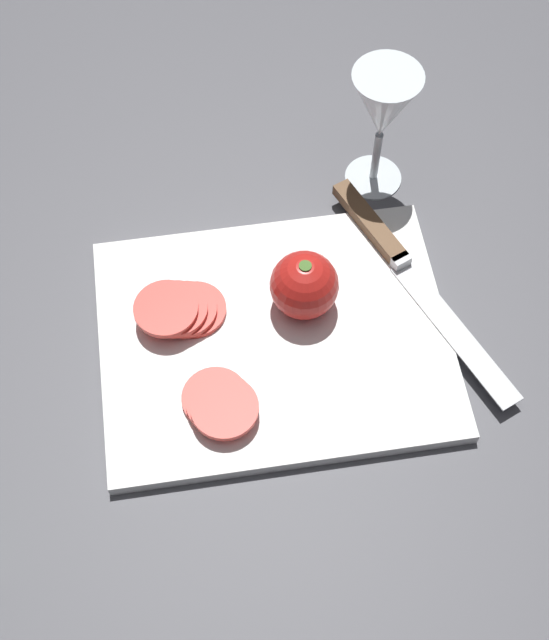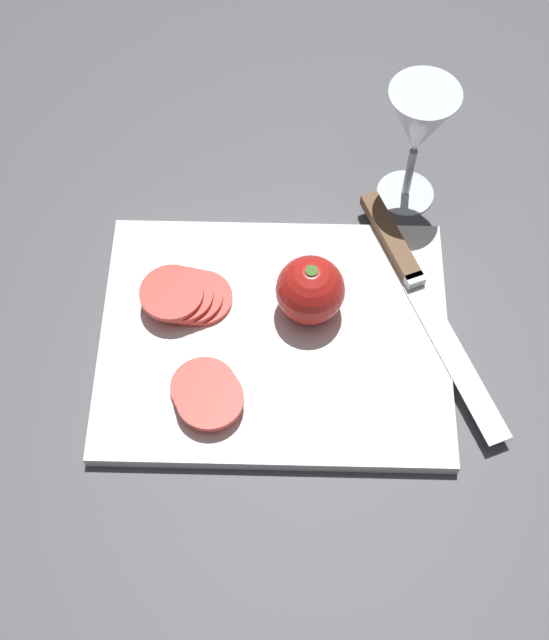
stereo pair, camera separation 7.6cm
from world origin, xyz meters
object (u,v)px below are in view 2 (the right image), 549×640
at_px(tomato_slice_stack_near, 207,393).
at_px(tomato_slice_stack_far, 186,296).
at_px(knife, 406,266).
at_px(whole_tomato, 306,290).
at_px(wine_glass, 419,127).

height_order(tomato_slice_stack_near, tomato_slice_stack_far, tomato_slice_stack_far).
xyz_separation_m(knife, tomato_slice_stack_near, (0.20, 0.16, 0.00)).
distance_m(whole_tomato, tomato_slice_stack_far, 0.12).
distance_m(wine_glass, tomato_slice_stack_far, 0.30).
distance_m(knife, tomato_slice_stack_near, 0.25).
bearing_deg(tomato_slice_stack_near, tomato_slice_stack_far, -75.90).
distance_m(whole_tomato, knife, 0.12).
distance_m(wine_glass, whole_tomato, 0.21).
bearing_deg(tomato_slice_stack_far, whole_tomato, 177.97).
xyz_separation_m(whole_tomato, tomato_slice_stack_near, (0.10, 0.10, -0.03)).
distance_m(tomato_slice_stack_near, tomato_slice_stack_far, 0.11).
xyz_separation_m(wine_glass, tomato_slice_stack_far, (0.24, 0.16, -0.08)).
bearing_deg(wine_glass, tomato_slice_stack_near, 52.07).
xyz_separation_m(wine_glass, whole_tomato, (0.11, 0.16, -0.06)).
xyz_separation_m(whole_tomato, knife, (-0.11, -0.05, -0.03)).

